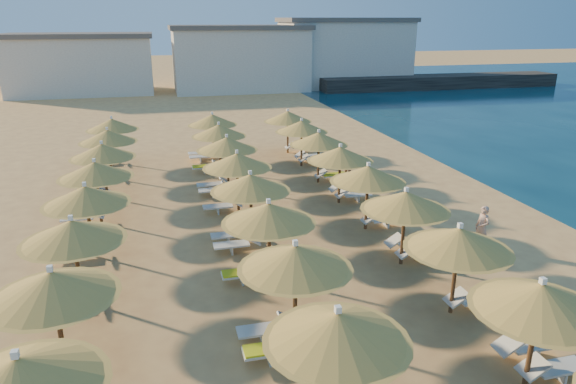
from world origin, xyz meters
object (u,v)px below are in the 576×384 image
object	(u,v)px
parasol_row_east	(385,187)
beachgoer_a	(482,227)
jetty	(440,82)
parasol_row_west	(259,198)
beachgoer_c	(348,167)

from	to	relation	value
parasol_row_east	beachgoer_a	distance (m)	3.84
jetty	parasol_row_west	world-z (taller)	parasol_row_west
jetty	beachgoer_c	distance (m)	40.97
parasol_row_east	beachgoer_c	world-z (taller)	parasol_row_east
parasol_row_east	beachgoer_a	world-z (taller)	parasol_row_east
jetty	parasol_row_east	bearing A→B (deg)	-121.98
jetty	parasol_row_east	xyz separation A→B (m)	(-25.65, -40.68, 1.49)
parasol_row_east	parasol_row_west	distance (m)	4.61
parasol_row_west	beachgoer_a	size ratio (longest dim) A/B	19.56
parasol_row_east	beachgoer_a	size ratio (longest dim) A/B	19.56
jetty	parasol_row_east	size ratio (longest dim) A/B	0.95
beachgoer_a	beachgoer_c	xyz separation A→B (m)	(-1.92, 8.73, 0.01)
jetty	beachgoer_c	world-z (taller)	beachgoer_c
parasol_row_east	parasol_row_west	bearing A→B (deg)	180.00
beachgoer_a	beachgoer_c	size ratio (longest dim) A/B	0.99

